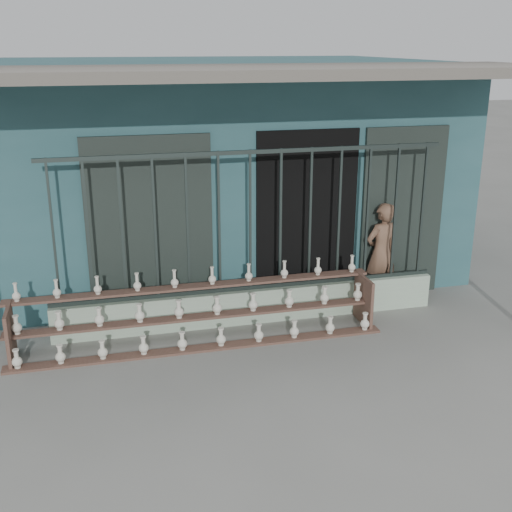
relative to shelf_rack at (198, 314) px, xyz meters
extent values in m
plane|color=slate|center=(0.75, -0.89, -0.36)|extent=(60.00, 60.00, 0.00)
cube|color=#2A5359|center=(0.75, 3.41, 1.24)|extent=(7.00, 5.00, 3.20)
cube|color=black|center=(1.65, 0.93, 0.84)|extent=(1.40, 0.12, 2.40)
cube|color=black|center=(-0.45, 0.89, 0.84)|extent=(1.60, 0.08, 2.40)
cube|color=black|center=(3.05, 0.89, 0.84)|extent=(1.20, 0.08, 2.40)
cube|color=#59544C|center=(0.75, 0.31, 2.79)|extent=(7.40, 2.00, 0.12)
cube|color=#A3BCA1|center=(0.75, 0.41, -0.13)|extent=(5.00, 0.20, 0.45)
cube|color=#283330|center=(-1.60, 0.41, 0.99)|extent=(0.03, 0.03, 1.80)
cube|color=#283330|center=(-1.21, 0.41, 0.99)|extent=(0.03, 0.03, 1.80)
cube|color=#283330|center=(-0.82, 0.41, 0.99)|extent=(0.03, 0.03, 1.80)
cube|color=#283330|center=(-0.43, 0.41, 0.99)|extent=(0.03, 0.03, 1.80)
cube|color=#283330|center=(-0.04, 0.41, 0.99)|extent=(0.03, 0.03, 1.80)
cube|color=#283330|center=(0.36, 0.41, 0.99)|extent=(0.03, 0.03, 1.80)
cube|color=#283330|center=(0.75, 0.41, 0.99)|extent=(0.03, 0.03, 1.80)
cube|color=#283330|center=(1.14, 0.41, 0.99)|extent=(0.03, 0.03, 1.80)
cube|color=#283330|center=(1.53, 0.41, 0.99)|extent=(0.03, 0.03, 1.80)
cube|color=#283330|center=(1.92, 0.41, 0.99)|extent=(0.03, 0.03, 1.80)
cube|color=#283330|center=(2.31, 0.41, 0.99)|extent=(0.03, 0.03, 1.80)
cube|color=#283330|center=(2.71, 0.41, 0.99)|extent=(0.03, 0.03, 1.80)
cube|color=#283330|center=(3.10, 0.41, 0.99)|extent=(0.03, 0.03, 1.80)
cube|color=#283330|center=(0.75, 0.41, 1.86)|extent=(5.00, 0.04, 0.05)
cube|color=#283330|center=(0.75, 0.41, 0.12)|extent=(5.00, 0.04, 0.05)
cube|color=brown|center=(0.00, -0.24, -0.34)|extent=(4.50, 0.18, 0.03)
cube|color=brown|center=(0.00, 0.01, -0.04)|extent=(4.50, 0.18, 0.03)
cube|color=brown|center=(0.00, 0.26, 0.26)|extent=(4.50, 0.18, 0.03)
cube|color=brown|center=(-2.15, 0.01, -0.04)|extent=(0.04, 0.55, 0.64)
cube|color=brown|center=(2.15, 0.01, -0.04)|extent=(0.04, 0.55, 0.64)
imported|color=brown|center=(2.68, 0.70, 0.35)|extent=(0.59, 0.46, 1.41)
camera|label=1|loc=(-1.04, -7.06, 3.12)|focal=45.00mm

